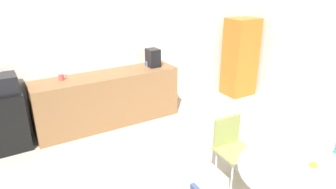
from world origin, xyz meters
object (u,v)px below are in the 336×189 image
mug_green (61,77)px  fruit_bowl (311,168)px  mini_fridge (7,121)px  locker_cabinet (240,57)px  chair_olive (231,142)px  coffee_maker (153,58)px  mug_white (148,64)px  round_table (295,181)px

mug_green → fruit_bowl: bearing=-66.4°
fruit_bowl → mug_green: mug_green is taller
mini_fridge → locker_cabinet: (4.49, -0.10, 0.37)m
mini_fridge → chair_olive: 3.24m
mug_green → coffee_maker: 1.60m
coffee_maker → locker_cabinet: bearing=-2.8°
coffee_maker → mug_white: bearing=138.5°
chair_olive → fruit_bowl: (0.02, -1.05, 0.24)m
round_table → fruit_bowl: 0.20m
mini_fridge → coffee_maker: size_ratio=2.75×
locker_cabinet → fruit_bowl: size_ratio=6.44×
chair_olive → mug_white: bearing=88.4°
fruit_bowl → mug_white: (0.04, 3.37, 0.18)m
coffee_maker → round_table: bearing=-93.3°
locker_cabinet → coffee_maker: size_ratio=5.08×
locker_cabinet → fruit_bowl: bearing=-123.7°
mug_white → mini_fridge: bearing=-178.5°
mini_fridge → mug_green: 1.01m
locker_cabinet → round_table: size_ratio=1.46×
chair_olive → coffee_maker: 2.32m
fruit_bowl → mug_white: bearing=89.3°
mini_fridge → fruit_bowl: mini_fridge is taller
round_table → mug_green: bearing=113.1°
locker_cabinet → chair_olive: size_ratio=1.96×
mini_fridge → coffee_maker: (2.46, 0.00, 0.62)m
coffee_maker → chair_olive: bearing=-93.4°
fruit_bowl → mug_green: (-1.48, 3.39, 0.18)m
mug_white → chair_olive: bearing=-91.6°
chair_olive → mug_green: mug_green is taller
mini_fridge → round_table: bearing=-54.8°
fruit_bowl → mug_white: mug_white is taller
mini_fridge → chair_olive: (2.33, -2.26, 0.08)m
mini_fridge → mug_green: size_ratio=6.81×
locker_cabinet → coffee_maker: (-2.03, 0.10, 0.25)m
locker_cabinet → mug_green: locker_cabinet is taller
chair_olive → coffee_maker: size_ratio=2.59×
locker_cabinet → mug_green: 3.63m
round_table → mug_white: mug_white is taller
locker_cabinet → chair_olive: (-2.16, -2.16, -0.29)m
mini_fridge → fruit_bowl: (2.35, -3.31, 0.33)m
locker_cabinet → mini_fridge: bearing=178.7°
round_table → mug_green: size_ratio=8.65×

